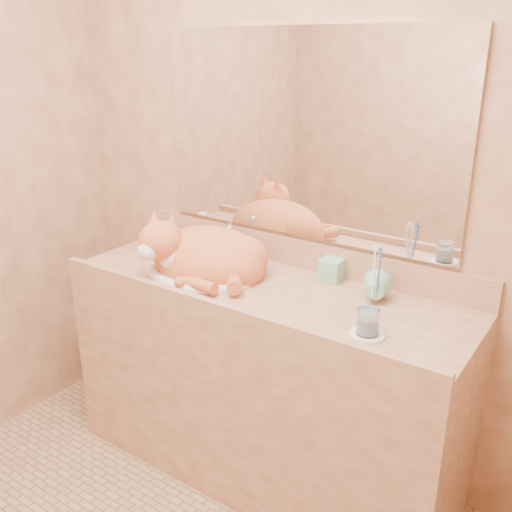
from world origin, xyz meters
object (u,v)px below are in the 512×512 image
Objects in this scene: cat at (202,254)px; toothbrush_cup at (375,293)px; water_glass at (368,322)px; soap_dispenser at (327,260)px; sink_basin at (202,255)px; vanity_counter at (263,382)px.

cat is 0.70m from toothbrush_cup.
water_glass is (0.77, -0.11, -0.04)m from cat.
soap_dispenser is at bearing 159.80° from toothbrush_cup.
soap_dispenser is at bearing 16.60° from cat.
sink_basin reaches higher than water_glass.
sink_basin reaches higher than toothbrush_cup.
toothbrush_cup is at bearing 21.03° from sink_basin.
cat is at bearing 171.77° from water_glass.
toothbrush_cup is (0.24, -0.09, -0.05)m from soap_dispenser.
sink_basin is at bearing -159.26° from soap_dispenser.
water_glass is at bearing -46.26° from soap_dispenser.
vanity_counter is at bearing 16.79° from sink_basin.
water_glass is (0.78, -0.12, -0.02)m from sink_basin.
cat is at bearing -26.74° from sink_basin.
toothbrush_cup is at bearing 108.13° from water_glass.
water_glass is (0.07, -0.22, 0.00)m from toothbrush_cup.
water_glass is at bearing -71.87° from toothbrush_cup.
water_glass is (0.49, -0.14, 0.48)m from vanity_counter.
vanity_counter is 0.70m from water_glass.
vanity_counter is 0.64m from toothbrush_cup.
sink_basin reaches higher than vanity_counter.
toothbrush_cup reaches higher than vanity_counter.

